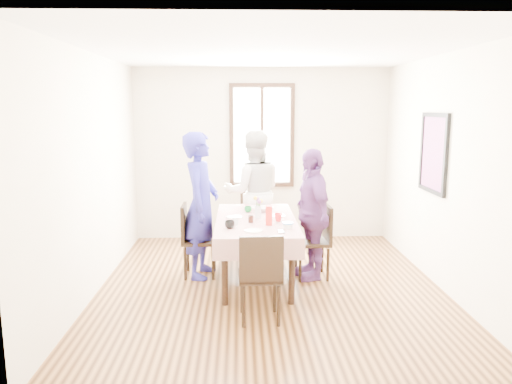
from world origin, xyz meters
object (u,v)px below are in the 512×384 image
at_px(dining_table, 256,250).
at_px(chair_right, 312,242).
at_px(chair_left, 200,240).
at_px(person_left, 201,205).
at_px(person_right, 311,214).
at_px(chair_near, 260,276).
at_px(chair_far, 253,221).
at_px(person_far, 253,192).

relative_size(dining_table, chair_right, 1.86).
bearing_deg(chair_left, person_left, 89.50).
relative_size(dining_table, person_right, 1.05).
height_order(chair_right, chair_near, same).
relative_size(chair_left, person_left, 0.50).
bearing_deg(chair_near, chair_left, 115.62).
distance_m(chair_far, chair_near, 2.33).
relative_size(chair_right, chair_far, 1.00).
distance_m(dining_table, chair_left, 0.72).
distance_m(dining_table, person_right, 0.80).
bearing_deg(chair_right, chair_left, 83.42).
xyz_separation_m(dining_table, chair_left, (-0.70, 0.16, 0.08)).
bearing_deg(person_far, chair_right, 118.53).
height_order(chair_far, person_right, person_right).
distance_m(dining_table, person_left, 0.87).
height_order(person_left, person_far, person_left).
distance_m(dining_table, chair_near, 1.17).
distance_m(chair_far, person_far, 0.43).
height_order(chair_near, person_right, person_right).
relative_size(chair_right, person_right, 0.57).
height_order(chair_right, chair_far, same).
xyz_separation_m(chair_left, chair_far, (0.70, 1.01, 0.00)).
relative_size(dining_table, chair_far, 1.86).
xyz_separation_m(chair_left, chair_right, (1.39, -0.11, 0.00)).
height_order(person_far, person_right, person_far).
distance_m(chair_left, person_left, 0.45).
height_order(chair_far, chair_near, same).
bearing_deg(person_left, chair_far, -24.25).
bearing_deg(chair_right, chair_far, 29.84).
bearing_deg(dining_table, person_left, 166.82).
bearing_deg(dining_table, person_far, 90.00).
bearing_deg(chair_left, chair_far, 144.79).
distance_m(person_far, person_right, 1.29).
relative_size(dining_table, person_left, 0.94).
bearing_deg(chair_right, dining_table, 92.10).
xyz_separation_m(chair_right, person_right, (-0.02, 0.00, 0.35)).
distance_m(chair_left, person_far, 1.28).
xyz_separation_m(dining_table, chair_near, (0.00, -1.16, 0.08)).
height_order(chair_right, person_left, person_left).
bearing_deg(person_right, person_left, -105.34).
distance_m(chair_right, chair_far, 1.31).
relative_size(person_left, person_far, 1.02).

